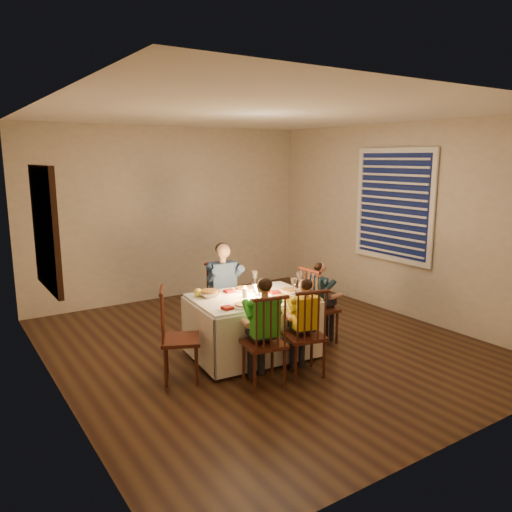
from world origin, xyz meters
TOP-DOWN VIEW (x-y plane):
  - ground at (0.00, 0.00)m, footprint 5.00×5.00m
  - wall_left at (-2.25, 0.00)m, footprint 0.02×5.00m
  - wall_right at (2.25, 0.00)m, footprint 0.02×5.00m
  - wall_back at (0.00, 2.50)m, footprint 4.50×0.02m
  - ceiling at (0.00, 0.00)m, footprint 5.00×5.00m
  - dining_table at (-0.28, -0.19)m, footprint 1.37×1.05m
  - chair_adult at (-0.25, 0.47)m, footprint 0.41×0.39m
  - chair_near_left at (-0.57, -0.85)m, footprint 0.43×0.42m
  - chair_near_right at (-0.12, -0.90)m, footprint 0.45×0.44m
  - chair_end at (0.59, -0.30)m, footprint 0.36×0.38m
  - chair_extra at (-1.19, -0.34)m, footprint 0.49×0.50m
  - adult at (-0.25, 0.47)m, footprint 0.44×0.41m
  - child_green at (-0.57, -0.85)m, footprint 0.40×0.37m
  - child_yellow at (-0.12, -0.90)m, footprint 0.37×0.35m
  - child_teal at (0.59, -0.30)m, footprint 0.27×0.29m
  - setting_adult at (-0.22, 0.07)m, footprint 0.28×0.28m
  - setting_green at (-0.55, -0.47)m, footprint 0.28×0.28m
  - setting_yellow at (-0.06, -0.46)m, footprint 0.28×0.28m
  - setting_teal at (0.17, -0.27)m, footprint 0.28×0.28m
  - candle_left at (-0.36, -0.19)m, footprint 0.06×0.06m
  - candle_right at (-0.21, -0.20)m, footprint 0.06×0.06m
  - squash at (-0.77, 0.12)m, footprint 0.09×0.09m
  - orange_fruit at (-0.07, -0.17)m, footprint 0.08×0.08m
  - serving_bowl at (-0.66, 0.05)m, footprint 0.26×0.26m
  - wall_mirror at (-2.22, 0.30)m, footprint 0.06×0.95m
  - window_blinds at (2.21, 0.10)m, footprint 0.07×1.34m

SIDE VIEW (x-z plane):
  - ground at x=0.00m, z-range 0.00..0.00m
  - chair_adult at x=-0.25m, z-range -0.46..0.46m
  - chair_near_left at x=-0.57m, z-range -0.46..0.46m
  - chair_near_right at x=-0.12m, z-range -0.46..0.46m
  - chair_end at x=0.59m, z-range -0.46..0.46m
  - chair_extra at x=-1.19m, z-range -0.46..0.46m
  - adult at x=-0.25m, z-range -0.58..0.58m
  - child_green at x=-0.57m, z-range -0.53..0.53m
  - child_yellow at x=-0.12m, z-range -0.50..0.50m
  - child_teal at x=0.59m, z-range -0.48..0.48m
  - dining_table at x=-0.28m, z-range 0.16..0.79m
  - setting_adult at x=-0.22m, z-range 0.67..0.69m
  - setting_green at x=-0.55m, z-range 0.67..0.69m
  - setting_yellow at x=-0.06m, z-range 0.67..0.69m
  - setting_teal at x=0.17m, z-range 0.67..0.69m
  - serving_bowl at x=-0.66m, z-range 0.67..0.73m
  - orange_fruit at x=-0.07m, z-range 0.67..0.75m
  - squash at x=-0.77m, z-range 0.67..0.76m
  - candle_left at x=-0.36m, z-range 0.67..0.77m
  - candle_right at x=-0.21m, z-range 0.67..0.77m
  - wall_left at x=-2.25m, z-range 0.00..2.60m
  - wall_right at x=2.25m, z-range 0.00..2.60m
  - wall_back at x=0.00m, z-range 0.00..2.60m
  - wall_mirror at x=-2.22m, z-range 0.92..2.08m
  - window_blinds at x=2.21m, z-range 0.73..2.27m
  - ceiling at x=0.00m, z-range 2.60..2.60m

